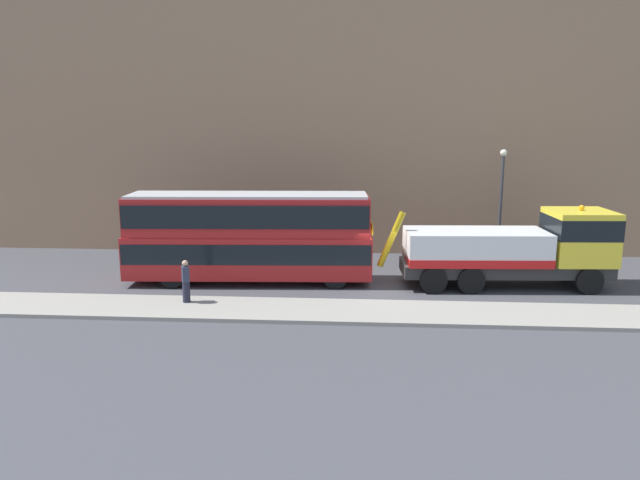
% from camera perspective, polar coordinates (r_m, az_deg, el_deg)
% --- Properties ---
extents(ground_plane, '(120.00, 120.00, 0.00)m').
position_cam_1_polar(ground_plane, '(26.88, 6.34, -4.29)').
color(ground_plane, '#424247').
extents(near_kerb, '(60.00, 2.80, 0.15)m').
position_cam_1_polar(near_kerb, '(22.85, 6.77, -6.95)').
color(near_kerb, gray).
rests_on(near_kerb, ground_plane).
extents(building_facade, '(60.00, 1.50, 16.00)m').
position_cam_1_polar(building_facade, '(32.93, 6.16, 12.79)').
color(building_facade, '#9E7A5B').
rests_on(building_facade, ground_plane).
extents(recovery_tow_truck, '(10.20, 3.13, 3.67)m').
position_cam_1_polar(recovery_tow_truck, '(27.38, 18.36, -0.73)').
color(recovery_tow_truck, '#2D2D2D').
rests_on(recovery_tow_truck, ground_plane).
extents(double_decker_bus, '(11.14, 3.15, 4.06)m').
position_cam_1_polar(double_decker_bus, '(26.85, -6.86, 0.58)').
color(double_decker_bus, '#AD1E1E').
rests_on(double_decker_bus, ground_plane).
extents(pedestrian_onlooker, '(0.40, 0.47, 1.71)m').
position_cam_1_polar(pedestrian_onlooker, '(24.07, -12.81, -3.94)').
color(pedestrian_onlooker, '#232333').
rests_on(pedestrian_onlooker, near_kerb).
extents(street_lamp, '(0.36, 0.36, 5.83)m').
position_cam_1_polar(street_lamp, '(31.76, 17.05, 4.09)').
color(street_lamp, '#38383D').
rests_on(street_lamp, ground_plane).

